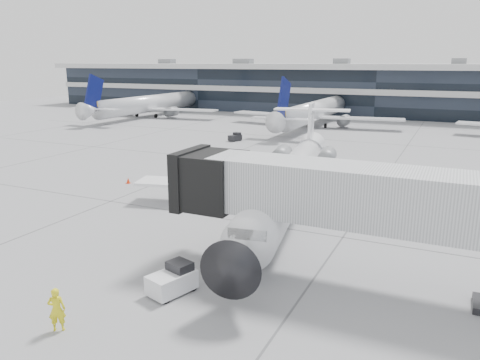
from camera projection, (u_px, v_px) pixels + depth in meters
The scene contains 10 objects.
ground at pixel (213, 217), 35.94m from camera, with size 220.00×220.00×0.00m, color gray.
terminal at pixel (383, 92), 106.68m from camera, with size 170.00×22.00×10.00m, color black.
bg_jet_left at pixel (152, 116), 102.74m from camera, with size 32.00×40.00×9.60m, color silver, non-canonical shape.
bg_jet_center at pixel (315, 126), 87.50m from camera, with size 32.00×40.00×9.60m, color silver, non-canonical shape.
regional_jet at pixel (290, 180), 36.85m from camera, with size 25.94×32.35×7.49m.
jet_bridge at pixel (379, 199), 23.65m from camera, with size 20.68×4.60×6.66m.
ramp_worker at pixel (57, 309), 20.56m from camera, with size 0.75×0.49×2.05m, color yellow.
baggage_tug at pixel (173, 280), 24.06m from camera, with size 2.11×2.75×1.55m.
traffic_cone at pixel (128, 181), 45.93m from camera, with size 0.52×0.52×0.58m.
far_tug at pixel (235, 137), 70.59m from camera, with size 1.70×2.23×1.25m.
Camera 1 is at (16.35, -30.04, 11.59)m, focal length 35.00 mm.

